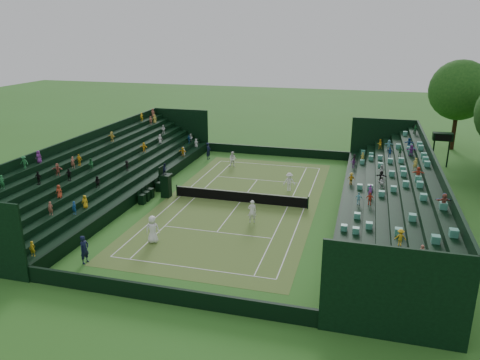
{
  "coord_description": "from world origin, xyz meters",
  "views": [
    {
      "loc": [
        9.88,
        -36.05,
        14.2
      ],
      "look_at": [
        0.0,
        0.0,
        2.0
      ],
      "focal_mm": 35.0,
      "sensor_mm": 36.0,
      "label": 1
    }
  ],
  "objects": [
    {
      "name": "ground",
      "position": [
        0.0,
        0.0,
        0.0
      ],
      "size": [
        160.0,
        160.0,
        0.0
      ],
      "primitive_type": "plane",
      "color": "#326A21",
      "rests_on": "ground"
    },
    {
      "name": "court_surface",
      "position": [
        0.0,
        0.0,
        0.01
      ],
      "size": [
        12.97,
        26.77,
        0.01
      ],
      "primitive_type": "cube",
      "color": "#337727",
      "rests_on": "ground"
    },
    {
      "name": "perimeter_wall_north",
      "position": [
        0.0,
        15.88,
        0.5
      ],
      "size": [
        17.17,
        0.2,
        1.0
      ],
      "primitive_type": "cube",
      "color": "black",
      "rests_on": "ground"
    },
    {
      "name": "perimeter_wall_south",
      "position": [
        0.0,
        -15.88,
        0.5
      ],
      "size": [
        17.17,
        0.2,
        1.0
      ],
      "primitive_type": "cube",
      "color": "black",
      "rests_on": "ground"
    },
    {
      "name": "perimeter_wall_east",
      "position": [
        8.48,
        0.0,
        0.5
      ],
      "size": [
        0.2,
        31.77,
        1.0
      ],
      "primitive_type": "cube",
      "color": "black",
      "rests_on": "ground"
    },
    {
      "name": "perimeter_wall_west",
      "position": [
        -8.48,
        0.0,
        0.5
      ],
      "size": [
        0.2,
        31.77,
        1.0
      ],
      "primitive_type": "cube",
      "color": "black",
      "rests_on": "ground"
    },
    {
      "name": "north_grandstand",
      "position": [
        12.66,
        0.0,
        1.55
      ],
      "size": [
        6.6,
        32.0,
        4.9
      ],
      "color": "black",
      "rests_on": "ground"
    },
    {
      "name": "south_grandstand",
      "position": [
        -12.66,
        0.0,
        1.55
      ],
      "size": [
        6.6,
        32.0,
        4.9
      ],
      "color": "black",
      "rests_on": "ground"
    },
    {
      "name": "tennis_net",
      "position": [
        0.0,
        0.0,
        0.53
      ],
      "size": [
        11.67,
        0.1,
        1.06
      ],
      "color": "black",
      "rests_on": "ground"
    },
    {
      "name": "scoreboard_tower",
      "position": [
        17.75,
        16.0,
        3.14
      ],
      "size": [
        2.0,
        1.0,
        3.7
      ],
      "color": "black",
      "rests_on": "ground"
    },
    {
      "name": "umpire_chair",
      "position": [
        -6.63,
        -0.4,
        1.31
      ],
      "size": [
        0.97,
        0.97,
        3.06
      ],
      "color": "black",
      "rests_on": "ground"
    },
    {
      "name": "courtside_chairs",
      "position": [
        -7.9,
        -0.08,
        0.46
      ],
      "size": [
        0.56,
        5.52,
        1.21
      ],
      "color": "black",
      "rests_on": "ground"
    },
    {
      "name": "player_near_west",
      "position": [
        -3.74,
        -9.15,
        0.98
      ],
      "size": [
        1.09,
        0.86,
        1.96
      ],
      "primitive_type": "imported",
      "rotation": [
        0.0,
        0.0,
        3.41
      ],
      "color": "white",
      "rests_on": "ground"
    },
    {
      "name": "player_near_east",
      "position": [
        2.04,
        -3.97,
        0.91
      ],
      "size": [
        0.77,
        0.62,
        1.83
      ],
      "primitive_type": "imported",
      "rotation": [
        0.0,
        0.0,
        3.46
      ],
      "color": "white",
      "rests_on": "ground"
    },
    {
      "name": "player_far_west",
      "position": [
        -3.57,
        10.12,
        0.85
      ],
      "size": [
        0.88,
        0.72,
        1.69
      ],
      "primitive_type": "imported",
      "rotation": [
        0.0,
        0.0,
        0.1
      ],
      "color": "white",
      "rests_on": "ground"
    },
    {
      "name": "player_far_east",
      "position": [
        3.55,
        4.03,
        0.86
      ],
      "size": [
        1.24,
        0.9,
        1.72
      ],
      "primitive_type": "imported",
      "rotation": [
        0.0,
        0.0,
        0.25
      ],
      "color": "white",
      "rests_on": "ground"
    },
    {
      "name": "line_judge_north",
      "position": [
        -7.1,
        12.4,
        0.94
      ],
      "size": [
        0.56,
        0.75,
        1.89
      ],
      "primitive_type": "imported",
      "rotation": [
        0.0,
        0.0,
        1.41
      ],
      "color": "black",
      "rests_on": "ground"
    },
    {
      "name": "line_judge_south",
      "position": [
        -6.59,
        -13.02,
        0.93
      ],
      "size": [
        0.56,
        0.75,
        1.86
      ],
      "primitive_type": "imported",
      "rotation": [
        0.0,
        0.0,
        1.38
      ],
      "color": "black",
      "rests_on": "ground"
    }
  ]
}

